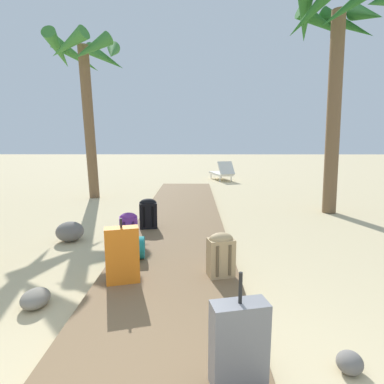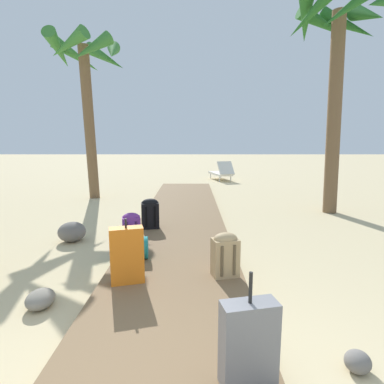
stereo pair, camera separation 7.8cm
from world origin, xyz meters
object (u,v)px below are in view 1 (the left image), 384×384
object	(u,v)px
backpack_black	(148,213)
lounge_chair	(222,172)
backpack_purple	(129,229)
suitcase_grey	(239,344)
palm_tree_far_right	(339,38)
palm_tree_far_left	(87,70)
backpack_tan	(221,253)
suitcase_orange	(122,255)
duffel_bag_teal	(127,248)

from	to	relation	value
backpack_black	lounge_chair	size ratio (longest dim) A/B	0.34
backpack_purple	suitcase_grey	size ratio (longest dim) A/B	0.66
backpack_purple	lounge_chair	bearing A→B (deg)	75.53
suitcase_grey	palm_tree_far_right	distance (m)	6.94
backpack_purple	suitcase_grey	xyz separation A→B (m)	(1.28, -2.70, 0.02)
suitcase_grey	backpack_purple	bearing A→B (deg)	115.40
suitcase_grey	palm_tree_far_left	xyz separation A→B (m)	(-3.20, 7.01, 3.15)
backpack_tan	backpack_purple	bearing A→B (deg)	141.49
suitcase_grey	backpack_black	world-z (taller)	suitcase_grey
backpack_purple	backpack_tan	xyz separation A→B (m)	(1.31, -1.04, 0.01)
suitcase_grey	suitcase_orange	bearing A→B (deg)	126.41
backpack_purple	backpack_black	distance (m)	0.99
suitcase_orange	backpack_purple	distance (m)	1.22
backpack_black	palm_tree_far_left	bearing A→B (deg)	121.88
duffel_bag_teal	backpack_tan	distance (m)	1.35
suitcase_grey	palm_tree_far_right	size ratio (longest dim) A/B	0.16
suitcase_orange	backpack_tan	xyz separation A→B (m)	(1.12, 0.17, -0.04)
backpack_purple	backpack_tan	bearing A→B (deg)	-38.51
backpack_tan	palm_tree_far_left	distance (m)	7.00
lounge_chair	suitcase_orange	bearing A→B (deg)	-101.65
suitcase_orange	palm_tree_far_right	bearing A→B (deg)	44.33
suitcase_orange	backpack_purple	size ratio (longest dim) A/B	1.44
duffel_bag_teal	palm_tree_far_right	xyz separation A→B (m)	(4.03, 3.13, 3.59)
backpack_purple	palm_tree_far_left	distance (m)	5.68
backpack_tan	palm_tree_far_left	bearing A→B (deg)	121.11
suitcase_grey	palm_tree_far_right	bearing A→B (deg)	62.09
duffel_bag_teal	backpack_tan	world-z (taller)	backpack_tan
suitcase_grey	backpack_black	size ratio (longest dim) A/B	1.44
backpack_tan	backpack_black	bearing A→B (deg)	119.81
backpack_black	palm_tree_far_left	size ratio (longest dim) A/B	0.12
backpack_purple	lounge_chair	distance (m)	8.58
backpack_tan	palm_tree_far_right	world-z (taller)	palm_tree_far_right
backpack_black	palm_tree_far_left	world-z (taller)	palm_tree_far_left
suitcase_orange	backpack_purple	world-z (taller)	suitcase_orange
duffel_bag_teal	backpack_tan	bearing A→B (deg)	-23.29
palm_tree_far_left	backpack_purple	bearing A→B (deg)	-65.98
backpack_tan	palm_tree_far_right	bearing A→B (deg)	52.62
suitcase_orange	backpack_tan	bearing A→B (deg)	8.61
duffel_bag_teal	backpack_purple	size ratio (longest dim) A/B	0.98
backpack_tan	palm_tree_far_right	size ratio (longest dim) A/B	0.11
lounge_chair	palm_tree_far_left	bearing A→B (deg)	-135.39
backpack_black	backpack_purple	bearing A→B (deg)	-98.97
backpack_black	palm_tree_far_right	distance (m)	5.50
backpack_tan	palm_tree_far_right	distance (m)	5.76
palm_tree_far_right	backpack_purple	bearing A→B (deg)	-147.45
palm_tree_far_right	palm_tree_far_left	bearing A→B (deg)	164.35
suitcase_orange	suitcase_grey	distance (m)	1.85
lounge_chair	backpack_purple	bearing A→B (deg)	-104.47
backpack_purple	lounge_chair	xyz separation A→B (m)	(2.14, 8.31, -0.02)
palm_tree_far_left	palm_tree_far_right	bearing A→B (deg)	-15.65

